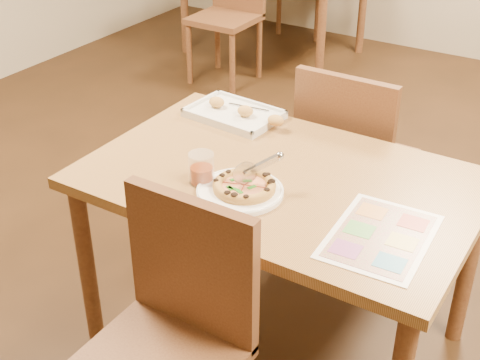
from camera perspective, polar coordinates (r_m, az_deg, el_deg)
The scene contains 9 objects.
dining_table at distance 2.28m, azimuth 3.40°, elevation -1.48°, with size 1.30×0.85×0.72m.
chair_near at distance 1.92m, azimuth -5.59°, elevation -11.34°, with size 0.42×0.42×0.47m.
chair_far at distance 2.79m, azimuth 9.37°, elevation 2.92°, with size 0.42×0.42×0.47m.
plate at distance 2.13m, azimuth 0.00°, elevation -0.98°, with size 0.28×0.28×0.01m, color white.
pizza at distance 2.13m, azimuth 0.37°, elevation -0.52°, with size 0.20×0.20×0.03m.
pizza_cutter at distance 2.11m, azimuth 1.44°, elevation 1.06°, with size 0.11×0.13×0.09m.
appetizer_tray at distance 2.63m, azimuth -0.31°, elevation 5.65°, with size 0.41×0.27×0.06m.
glass_tumbler at distance 2.18m, azimuth -3.30°, elevation 0.84°, with size 0.08×0.08×0.11m.
menu at distance 1.98m, azimuth 11.89°, elevation -4.71°, with size 0.27×0.38×0.01m, color white.
Camera 1 is at (0.91, -1.71, 1.84)m, focal length 50.00 mm.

